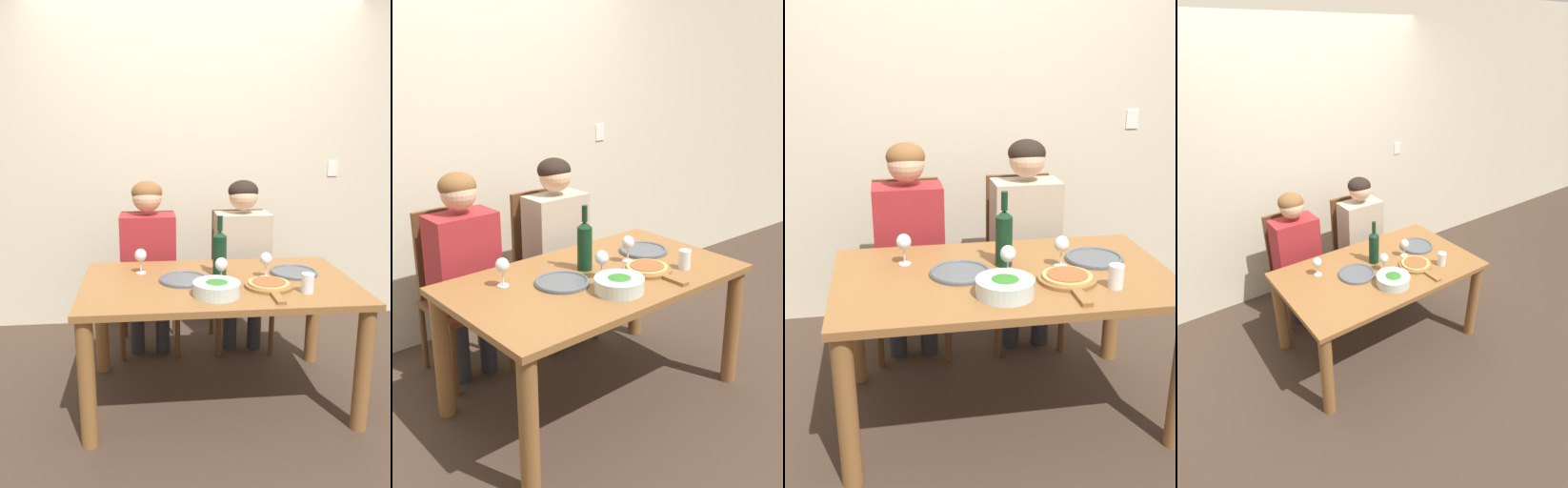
# 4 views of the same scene
# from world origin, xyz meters

# --- Properties ---
(ground_plane) EXTENTS (40.00, 40.00, 0.00)m
(ground_plane) POSITION_xyz_m (0.00, 0.00, 0.00)
(ground_plane) COLOR #3D2D23
(back_wall) EXTENTS (10.00, 0.06, 2.70)m
(back_wall) POSITION_xyz_m (0.00, 1.22, 1.35)
(back_wall) COLOR beige
(back_wall) RESTS_ON ground
(dining_table) EXTENTS (1.54, 0.90, 0.73)m
(dining_table) POSITION_xyz_m (0.00, 0.00, 0.60)
(dining_table) COLOR brown
(dining_table) RESTS_ON ground
(chair_left) EXTENTS (0.42, 0.42, 0.98)m
(chair_left) POSITION_xyz_m (-0.40, 0.78, 0.52)
(chair_left) COLOR brown
(chair_left) RESTS_ON ground
(chair_right) EXTENTS (0.42, 0.42, 0.98)m
(chair_right) POSITION_xyz_m (0.27, 0.78, 0.52)
(chair_right) COLOR brown
(chair_right) RESTS_ON ground
(person_woman) EXTENTS (0.47, 0.51, 1.22)m
(person_woman) POSITION_xyz_m (-0.40, 0.66, 0.74)
(person_woman) COLOR #28282D
(person_woman) RESTS_ON ground
(person_man) EXTENTS (0.47, 0.51, 1.22)m
(person_man) POSITION_xyz_m (0.27, 0.66, 0.74)
(person_man) COLOR #28282D
(person_man) RESTS_ON ground
(wine_bottle) EXTENTS (0.08, 0.08, 0.36)m
(wine_bottle) POSITION_xyz_m (0.02, 0.11, 0.87)
(wine_bottle) COLOR black
(wine_bottle) RESTS_ON dining_table
(broccoli_bowl) EXTENTS (0.25, 0.25, 0.08)m
(broccoli_bowl) POSITION_xyz_m (-0.04, -0.23, 0.76)
(broccoli_bowl) COLOR silver
(broccoli_bowl) RESTS_ON dining_table
(dinner_plate_left) EXTENTS (0.28, 0.28, 0.02)m
(dinner_plate_left) POSITION_xyz_m (-0.20, 0.03, 0.73)
(dinner_plate_left) COLOR #4C5156
(dinner_plate_left) RESTS_ON dining_table
(dinner_plate_right) EXTENTS (0.28, 0.28, 0.02)m
(dinner_plate_right) POSITION_xyz_m (0.47, 0.10, 0.73)
(dinner_plate_right) COLOR #4C5156
(dinner_plate_right) RESTS_ON dining_table
(pizza_on_board) EXTENTS (0.26, 0.40, 0.04)m
(pizza_on_board) POSITION_xyz_m (0.26, -0.14, 0.74)
(pizza_on_board) COLOR brown
(pizza_on_board) RESTS_ON dining_table
(wine_glass_left) EXTENTS (0.07, 0.07, 0.15)m
(wine_glass_left) POSITION_xyz_m (-0.44, 0.20, 0.83)
(wine_glass_left) COLOR silver
(wine_glass_left) RESTS_ON dining_table
(wine_glass_right) EXTENTS (0.07, 0.07, 0.15)m
(wine_glass_right) POSITION_xyz_m (0.28, 0.04, 0.83)
(wine_glass_right) COLOR silver
(wine_glass_right) RESTS_ON dining_table
(wine_glass_centre) EXTENTS (0.07, 0.07, 0.15)m
(wine_glass_centre) POSITION_xyz_m (0.01, -0.04, 0.83)
(wine_glass_centre) COLOR silver
(wine_glass_centre) RESTS_ON dining_table
(water_tumbler) EXTENTS (0.07, 0.07, 0.10)m
(water_tumbler) POSITION_xyz_m (0.44, -0.24, 0.78)
(water_tumbler) COLOR silver
(water_tumbler) RESTS_ON dining_table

